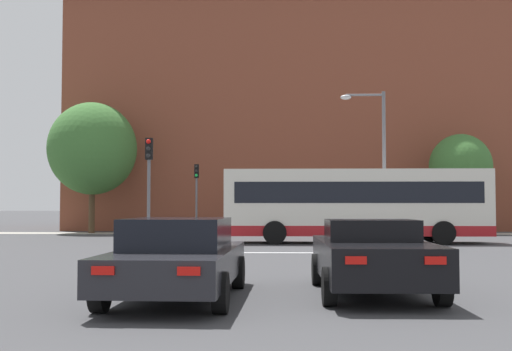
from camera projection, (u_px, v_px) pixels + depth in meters
The scene contains 14 objects.
stop_line_strip at pixel (276, 253), 22.27m from camera, with size 7.44×0.30×0.01m, color silver.
far_pavement at pixel (277, 233), 37.69m from camera, with size 68.26×2.50×0.01m, color #A09B91.
brick_civic_building at pixel (288, 115), 48.83m from camera, with size 30.63×15.93×24.04m.
car_saloon_left at pixel (178, 257), 11.25m from camera, with size 2.18×4.92×1.42m.
car_roadster_right at pixel (372, 256), 11.85m from camera, with size 2.07×4.56×1.38m.
bus_crossing_lead at pixel (355, 204), 28.16m from camera, with size 11.40×2.68×3.20m.
traffic_light_near_left at pixel (149, 175), 23.45m from camera, with size 0.26×0.31×4.12m.
traffic_light_far_left at pixel (196, 187), 37.35m from camera, with size 0.26×0.31×4.06m.
street_lamp_junction at pixel (376, 149), 29.05m from camera, with size 2.04×0.36×6.83m.
pedestrian_waiting at pixel (314, 215), 37.53m from camera, with size 0.42×0.45×1.83m.
pedestrian_walking_east at pixel (265, 215), 37.63m from camera, with size 0.45×0.36×1.83m.
tree_by_building at pixel (92, 149), 38.53m from camera, with size 5.29×5.29×7.85m.
tree_kerbside at pixel (94, 162), 43.34m from camera, with size 4.44×4.44×6.97m.
tree_distant at pixel (461, 167), 37.79m from camera, with size 3.64×3.64×5.87m.
Camera 1 is at (0.08, -2.82, 1.64)m, focal length 45.00 mm.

